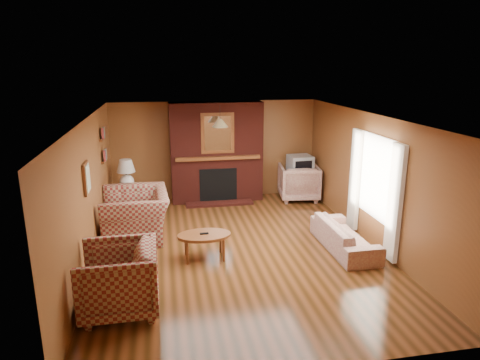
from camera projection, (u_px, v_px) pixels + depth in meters
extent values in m
plane|color=#3F250D|center=(239.00, 250.00, 7.78)|extent=(6.50, 6.50, 0.00)
plane|color=silver|center=(239.00, 118.00, 7.14)|extent=(6.50, 6.50, 0.00)
plane|color=brown|center=(215.00, 150.00, 10.54)|extent=(6.50, 0.00, 6.50)
plane|color=brown|center=(296.00, 274.00, 4.38)|extent=(6.50, 0.00, 6.50)
plane|color=brown|center=(89.00, 194.00, 7.02)|extent=(0.00, 6.50, 6.50)
plane|color=brown|center=(372.00, 180.00, 7.90)|extent=(0.00, 6.50, 6.50)
cube|color=#4C1610|center=(217.00, 152.00, 10.31)|extent=(2.20, 0.50, 2.40)
cube|color=black|center=(218.00, 185.00, 10.29)|extent=(0.90, 0.06, 0.80)
cube|color=#4C1610|center=(219.00, 203.00, 10.24)|extent=(1.60, 0.35, 0.06)
cube|color=brown|center=(218.00, 158.00, 10.07)|extent=(2.00, 0.18, 0.08)
cube|color=brown|center=(218.00, 133.00, 9.95)|extent=(0.78, 0.05, 0.95)
cube|color=white|center=(218.00, 133.00, 9.92)|extent=(0.62, 0.02, 0.80)
cube|color=beige|center=(395.00, 203.00, 7.03)|extent=(0.08, 0.35, 2.00)
cube|color=beige|center=(355.00, 180.00, 8.45)|extent=(0.08, 0.35, 2.00)
cube|color=white|center=(376.00, 177.00, 7.68)|extent=(0.03, 1.10, 1.50)
cube|color=brown|center=(104.00, 160.00, 8.79)|extent=(0.06, 0.55, 0.04)
cube|color=brown|center=(102.00, 138.00, 8.67)|extent=(0.06, 0.55, 0.04)
cube|color=brown|center=(86.00, 178.00, 6.65)|extent=(0.04, 0.40, 0.50)
cube|color=silver|center=(88.00, 178.00, 6.66)|extent=(0.01, 0.32, 0.42)
cylinder|color=black|center=(220.00, 113.00, 9.37)|extent=(0.01, 0.01, 0.35)
cone|color=#C87F50|center=(220.00, 123.00, 9.43)|extent=(0.36, 0.36, 0.18)
imported|color=maroon|center=(136.00, 215.00, 8.23)|extent=(1.31, 1.48, 0.92)
imported|color=maroon|center=(118.00, 279.00, 5.75)|extent=(1.05, 1.02, 0.94)
imported|color=beige|center=(345.00, 236.00, 7.76)|extent=(0.70, 1.74, 0.51)
imported|color=beige|center=(299.00, 182.00, 10.56)|extent=(1.05, 1.07, 0.87)
ellipsoid|color=brown|center=(204.00, 235.00, 7.33)|extent=(0.92, 0.57, 0.05)
cube|color=black|center=(204.00, 233.00, 7.32)|extent=(0.15, 0.05, 0.02)
cylinder|color=brown|center=(221.00, 242.00, 7.62)|extent=(0.05, 0.05, 0.40)
cylinder|color=brown|center=(186.00, 244.00, 7.51)|extent=(0.05, 0.05, 0.40)
cylinder|color=brown|center=(224.00, 251.00, 7.27)|extent=(0.05, 0.05, 0.40)
cylinder|color=brown|center=(187.00, 253.00, 7.16)|extent=(0.05, 0.05, 0.40)
cube|color=brown|center=(128.00, 200.00, 9.66)|extent=(0.46, 0.46, 0.56)
sphere|color=white|center=(127.00, 182.00, 9.54)|extent=(0.32, 0.32, 0.32)
cylinder|color=black|center=(126.00, 174.00, 9.50)|extent=(0.03, 0.03, 0.10)
cone|color=silver|center=(126.00, 166.00, 9.45)|extent=(0.40, 0.40, 0.28)
cube|color=black|center=(299.00, 187.00, 10.72)|extent=(0.53, 0.48, 0.57)
cube|color=#A4A7AC|center=(300.00, 166.00, 10.58)|extent=(0.58, 0.56, 0.51)
cube|color=black|center=(304.00, 168.00, 10.32)|extent=(0.43, 0.04, 0.36)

